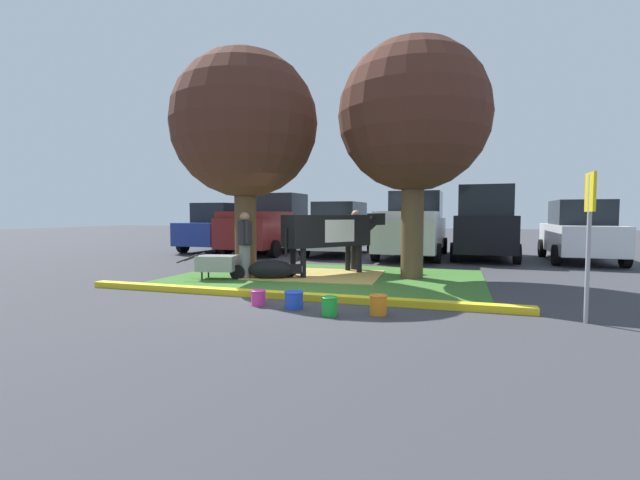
% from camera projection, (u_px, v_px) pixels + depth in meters
% --- Properties ---
extents(ground_plane, '(80.00, 80.00, 0.00)m').
position_uv_depth(ground_plane, '(296.00, 292.00, 8.75)').
color(ground_plane, '#38383D').
extents(grass_island, '(7.45, 5.09, 0.02)m').
position_uv_depth(grass_island, '(325.00, 278.00, 10.68)').
color(grass_island, '#386B28').
rests_on(grass_island, ground).
extents(curb_yellow, '(8.65, 0.24, 0.12)m').
position_uv_depth(curb_yellow, '(283.00, 295.00, 8.12)').
color(curb_yellow, yellow).
rests_on(curb_yellow, ground).
extents(hay_bedding, '(3.32, 2.57, 0.04)m').
position_uv_depth(hay_bedding, '(316.00, 275.00, 11.03)').
color(hay_bedding, tan).
rests_on(hay_bedding, ground).
extents(shade_tree_left, '(3.65, 3.65, 5.64)m').
position_uv_depth(shade_tree_left, '(244.00, 126.00, 10.83)').
color(shade_tree_left, '#4C3823').
rests_on(shade_tree_left, ground).
extents(shade_tree_right, '(3.61, 3.61, 5.73)m').
position_uv_depth(shade_tree_right, '(414.00, 117.00, 10.36)').
color(shade_tree_right, brown).
rests_on(shade_tree_right, ground).
extents(cow_holstein, '(2.26, 2.67, 1.59)m').
position_uv_depth(cow_holstein, '(330.00, 231.00, 11.15)').
color(cow_holstein, black).
rests_on(cow_holstein, ground).
extents(calf_lying, '(1.33, 0.79, 0.48)m').
position_uv_depth(calf_lying, '(273.00, 270.00, 10.41)').
color(calf_lying, black).
rests_on(calf_lying, ground).
extents(person_handler, '(0.47, 0.34, 1.67)m').
position_uv_depth(person_handler, '(356.00, 238.00, 12.01)').
color(person_handler, black).
rests_on(person_handler, ground).
extents(person_visitor_near, '(0.38, 0.42, 1.63)m').
position_uv_depth(person_visitor_near, '(245.00, 243.00, 10.43)').
color(person_visitor_near, slate).
rests_on(person_visitor_near, ground).
extents(wheelbarrow, '(1.62, 0.82, 0.63)m').
position_uv_depth(wheelbarrow, '(218.00, 264.00, 10.40)').
color(wheelbarrow, gray).
rests_on(wheelbarrow, ground).
extents(parking_sign, '(0.06, 0.44, 2.17)m').
position_uv_depth(parking_sign, '(589.00, 217.00, 6.22)').
color(parking_sign, '#99999E').
rests_on(parking_sign, ground).
extents(bucket_pink, '(0.27, 0.27, 0.27)m').
position_uv_depth(bucket_pink, '(258.00, 297.00, 7.50)').
color(bucket_pink, '#EA3893').
rests_on(bucket_pink, ground).
extents(bucket_blue, '(0.33, 0.33, 0.28)m').
position_uv_depth(bucket_blue, '(294.00, 299.00, 7.27)').
color(bucket_blue, blue).
rests_on(bucket_blue, ground).
extents(bucket_green, '(0.27, 0.27, 0.30)m').
position_uv_depth(bucket_green, '(329.00, 306.00, 6.75)').
color(bucket_green, green).
rests_on(bucket_green, ground).
extents(bucket_orange, '(0.29, 0.29, 0.32)m').
position_uv_depth(bucket_orange, '(378.00, 304.00, 6.80)').
color(bucket_orange, orange).
rests_on(bucket_orange, ground).
extents(sedan_blue, '(2.12, 4.45, 2.02)m').
position_uv_depth(sedan_blue, '(221.00, 228.00, 18.54)').
color(sedan_blue, navy).
rests_on(sedan_blue, ground).
extents(pickup_truck_maroon, '(2.33, 5.45, 2.42)m').
position_uv_depth(pickup_truck_maroon, '(271.00, 225.00, 17.62)').
color(pickup_truck_maroon, maroon).
rests_on(pickup_truck_maroon, ground).
extents(sedan_red, '(2.12, 4.45, 2.02)m').
position_uv_depth(sedan_red, '(340.00, 229.00, 16.64)').
color(sedan_red, silver).
rests_on(sedan_red, ground).
extents(pickup_truck_black, '(2.33, 5.45, 2.42)m').
position_uv_depth(pickup_truck_black, '(413.00, 226.00, 15.83)').
color(pickup_truck_black, silver).
rests_on(pickup_truck_black, ground).
extents(suv_black, '(2.22, 4.65, 2.52)m').
position_uv_depth(suv_black, '(484.00, 223.00, 15.27)').
color(suv_black, black).
rests_on(suv_black, ground).
extents(hatchback_white, '(2.12, 4.45, 2.02)m').
position_uv_depth(hatchback_white, '(580.00, 232.00, 14.29)').
color(hatchback_white, silver).
rests_on(hatchback_white, ground).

